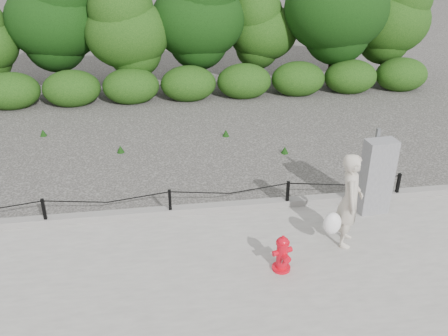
% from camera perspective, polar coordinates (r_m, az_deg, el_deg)
% --- Properties ---
extents(ground, '(90.00, 90.00, 0.00)m').
position_cam_1_polar(ground, '(10.07, -6.40, -6.03)').
color(ground, '#2D2B28').
rests_on(ground, ground).
extents(sidewalk, '(14.00, 4.00, 0.08)m').
position_cam_1_polar(sidewalk, '(8.43, -5.77, -13.13)').
color(sidewalk, gray).
rests_on(sidewalk, ground).
extents(curb, '(14.00, 0.22, 0.14)m').
position_cam_1_polar(curb, '(10.03, -6.46, -5.16)').
color(curb, slate).
rests_on(curb, sidewalk).
extents(chain_barrier, '(10.06, 0.06, 0.60)m').
position_cam_1_polar(chain_barrier, '(9.83, -6.53, -3.79)').
color(chain_barrier, black).
rests_on(chain_barrier, sidewalk).
extents(treeline, '(20.49, 3.95, 5.19)m').
position_cam_1_polar(treeline, '(17.62, -5.60, 17.68)').
color(treeline, black).
rests_on(treeline, ground).
extents(fire_hydrant, '(0.40, 0.41, 0.70)m').
position_cam_1_polar(fire_hydrant, '(8.38, 7.03, -10.22)').
color(fire_hydrant, red).
rests_on(fire_hydrant, sidewalk).
extents(pedestrian, '(0.84, 0.79, 1.84)m').
position_cam_1_polar(pedestrian, '(8.97, 14.77, -3.95)').
color(pedestrian, '#BEB4A3').
rests_on(pedestrian, sidewalk).
extents(utility_cabinet, '(0.64, 0.46, 1.79)m').
position_cam_1_polar(utility_cabinet, '(10.20, 17.86, -1.00)').
color(utility_cabinet, gray).
rests_on(utility_cabinet, sidewalk).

